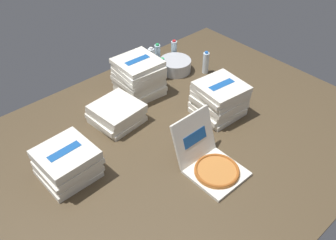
{
  "coord_description": "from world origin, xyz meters",
  "views": [
    {
      "loc": [
        -1.44,
        -1.48,
        1.93
      ],
      "look_at": [
        -0.01,
        0.1,
        0.14
      ],
      "focal_mm": 38.46,
      "sensor_mm": 36.0,
      "label": 1
    }
  ],
  "objects_px": {
    "ice_bucket": "(175,65)",
    "water_bottle_1": "(151,58)",
    "pizza_stack_right_near": "(219,99)",
    "water_bottle_0": "(158,55)",
    "water_bottle_4": "(206,63)",
    "open_pizza_box": "(211,162)",
    "pizza_stack_center_near": "(116,113)",
    "pizza_stack_left_mid": "(67,163)",
    "water_bottle_2": "(174,51)",
    "pizza_stack_right_far": "(139,77)",
    "water_bottle_5": "(163,69)",
    "water_bottle_3": "(152,68)"
  },
  "relations": [
    {
      "from": "open_pizza_box",
      "to": "water_bottle_0",
      "type": "distance_m",
      "value": 1.5
    },
    {
      "from": "pizza_stack_right_far",
      "to": "pizza_stack_center_near",
      "type": "bearing_deg",
      "value": -153.1
    },
    {
      "from": "open_pizza_box",
      "to": "pizza_stack_right_far",
      "type": "relative_size",
      "value": 1.21
    },
    {
      "from": "pizza_stack_right_far",
      "to": "water_bottle_3",
      "type": "distance_m",
      "value": 0.26
    },
    {
      "from": "pizza_stack_right_near",
      "to": "water_bottle_0",
      "type": "distance_m",
      "value": 0.95
    },
    {
      "from": "water_bottle_1",
      "to": "pizza_stack_right_far",
      "type": "bearing_deg",
      "value": -144.97
    },
    {
      "from": "pizza_stack_center_near",
      "to": "water_bottle_3",
      "type": "height_order",
      "value": "water_bottle_3"
    },
    {
      "from": "water_bottle_2",
      "to": "pizza_stack_left_mid",
      "type": "bearing_deg",
      "value": -157.58
    },
    {
      "from": "water_bottle_0",
      "to": "pizza_stack_right_near",
      "type": "bearing_deg",
      "value": -98.11
    },
    {
      "from": "pizza_stack_left_mid",
      "to": "ice_bucket",
      "type": "relative_size",
      "value": 1.27
    },
    {
      "from": "open_pizza_box",
      "to": "pizza_stack_center_near",
      "type": "distance_m",
      "value": 0.9
    },
    {
      "from": "ice_bucket",
      "to": "water_bottle_4",
      "type": "xyz_separation_m",
      "value": [
        0.2,
        -0.22,
        0.05
      ]
    },
    {
      "from": "water_bottle_2",
      "to": "water_bottle_3",
      "type": "bearing_deg",
      "value": -164.75
    },
    {
      "from": "water_bottle_1",
      "to": "pizza_stack_left_mid",
      "type": "bearing_deg",
      "value": -152.32
    },
    {
      "from": "water_bottle_2",
      "to": "pizza_stack_right_near",
      "type": "bearing_deg",
      "value": -109.2
    },
    {
      "from": "pizza_stack_center_near",
      "to": "water_bottle_4",
      "type": "bearing_deg",
      "value": 1.59
    },
    {
      "from": "water_bottle_0",
      "to": "water_bottle_2",
      "type": "xyz_separation_m",
      "value": [
        0.17,
        -0.05,
        0.0
      ]
    },
    {
      "from": "ice_bucket",
      "to": "water_bottle_1",
      "type": "bearing_deg",
      "value": 126.23
    },
    {
      "from": "pizza_stack_right_far",
      "to": "water_bottle_1",
      "type": "height_order",
      "value": "pizza_stack_right_far"
    },
    {
      "from": "pizza_stack_center_near",
      "to": "pizza_stack_right_far",
      "type": "bearing_deg",
      "value": 26.9
    },
    {
      "from": "open_pizza_box",
      "to": "water_bottle_1",
      "type": "relative_size",
      "value": 2.09
    },
    {
      "from": "pizza_stack_center_near",
      "to": "water_bottle_2",
      "type": "distance_m",
      "value": 1.09
    },
    {
      "from": "pizza_stack_right_near",
      "to": "water_bottle_4",
      "type": "distance_m",
      "value": 0.64
    },
    {
      "from": "pizza_stack_right_far",
      "to": "water_bottle_1",
      "type": "bearing_deg",
      "value": 35.03
    },
    {
      "from": "open_pizza_box",
      "to": "water_bottle_0",
      "type": "height_order",
      "value": "open_pizza_box"
    },
    {
      "from": "pizza_stack_center_near",
      "to": "water_bottle_3",
      "type": "relative_size",
      "value": 1.73
    },
    {
      "from": "pizza_stack_center_near",
      "to": "pizza_stack_right_near",
      "type": "height_order",
      "value": "pizza_stack_right_near"
    },
    {
      "from": "water_bottle_3",
      "to": "water_bottle_5",
      "type": "height_order",
      "value": "same"
    },
    {
      "from": "pizza_stack_left_mid",
      "to": "water_bottle_0",
      "type": "distance_m",
      "value": 1.6
    },
    {
      "from": "pizza_stack_left_mid",
      "to": "water_bottle_1",
      "type": "xyz_separation_m",
      "value": [
        1.34,
        0.7,
        -0.01
      ]
    },
    {
      "from": "ice_bucket",
      "to": "water_bottle_1",
      "type": "xyz_separation_m",
      "value": [
        -0.14,
        0.2,
        0.05
      ]
    },
    {
      "from": "pizza_stack_center_near",
      "to": "pizza_stack_right_far",
      "type": "height_order",
      "value": "pizza_stack_right_far"
    },
    {
      "from": "water_bottle_0",
      "to": "water_bottle_2",
      "type": "height_order",
      "value": "same"
    },
    {
      "from": "water_bottle_2",
      "to": "water_bottle_1",
      "type": "bearing_deg",
      "value": 171.69
    },
    {
      "from": "pizza_stack_right_far",
      "to": "water_bottle_5",
      "type": "xyz_separation_m",
      "value": [
        0.3,
        0.02,
        -0.05
      ]
    },
    {
      "from": "pizza_stack_left_mid",
      "to": "pizza_stack_right_far",
      "type": "relative_size",
      "value": 0.99
    },
    {
      "from": "water_bottle_1",
      "to": "water_bottle_5",
      "type": "distance_m",
      "value": 0.23
    },
    {
      "from": "pizza_stack_left_mid",
      "to": "water_bottle_5",
      "type": "xyz_separation_m",
      "value": [
        1.29,
        0.48,
        -0.01
      ]
    },
    {
      "from": "water_bottle_4",
      "to": "pizza_stack_right_far",
      "type": "bearing_deg",
      "value": 165.95
    },
    {
      "from": "pizza_stack_right_far",
      "to": "water_bottle_2",
      "type": "relative_size",
      "value": 1.73
    },
    {
      "from": "water_bottle_3",
      "to": "water_bottle_5",
      "type": "xyz_separation_m",
      "value": [
        0.06,
        -0.08,
        0.0
      ]
    },
    {
      "from": "open_pizza_box",
      "to": "water_bottle_3",
      "type": "relative_size",
      "value": 2.09
    },
    {
      "from": "ice_bucket",
      "to": "water_bottle_5",
      "type": "height_order",
      "value": "water_bottle_5"
    },
    {
      "from": "pizza_stack_right_near",
      "to": "water_bottle_1",
      "type": "xyz_separation_m",
      "value": [
        0.04,
        0.93,
        -0.03
      ]
    },
    {
      "from": "pizza_stack_right_near",
      "to": "ice_bucket",
      "type": "xyz_separation_m",
      "value": [
        0.18,
        0.73,
        -0.08
      ]
    },
    {
      "from": "water_bottle_0",
      "to": "water_bottle_5",
      "type": "distance_m",
      "value": 0.28
    },
    {
      "from": "pizza_stack_right_near",
      "to": "water_bottle_2",
      "type": "relative_size",
      "value": 1.81
    },
    {
      "from": "water_bottle_1",
      "to": "water_bottle_3",
      "type": "xyz_separation_m",
      "value": [
        -0.11,
        -0.14,
        0.0
      ]
    },
    {
      "from": "pizza_stack_left_mid",
      "to": "water_bottle_4",
      "type": "relative_size",
      "value": 1.71
    },
    {
      "from": "water_bottle_1",
      "to": "water_bottle_3",
      "type": "distance_m",
      "value": 0.18
    }
  ]
}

